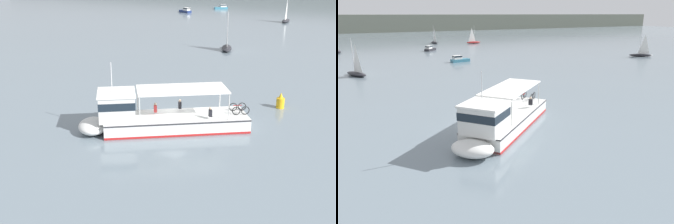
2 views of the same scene
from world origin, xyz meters
TOP-DOWN VIEW (x-y plane):
  - ground_plane at (0.00, 0.00)m, footprint 400.00×400.00m
  - ferry_main at (-0.13, -2.32)m, footprint 11.88×10.32m
  - sailboat_horizon_east at (-9.38, 62.82)m, footprint 2.03×4.94m
  - motorboat_near_starboard at (-36.32, 67.44)m, footprint 3.82×2.60m
  - motorboat_far_right at (-32.03, 79.86)m, footprint 3.56×3.36m
  - sailboat_outer_anchorage at (-7.91, 28.67)m, footprint 3.22×4.96m
  - channel_buoy at (6.45, 7.64)m, footprint 0.70×0.70m

SIDE VIEW (x-z plane):
  - ground_plane at x=0.00m, z-range 0.00..0.00m
  - sailboat_horizon_east at x=-9.38m, z-range -2.16..3.24m
  - sailboat_outer_anchorage at x=-7.91m, z-range -2.16..3.24m
  - motorboat_near_starboard at x=-36.32m, z-range -0.09..1.17m
  - motorboat_far_right at x=-32.03m, z-range -0.09..1.17m
  - channel_buoy at x=6.45m, z-range -0.13..1.27m
  - ferry_main at x=-0.13m, z-range -1.64..3.68m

